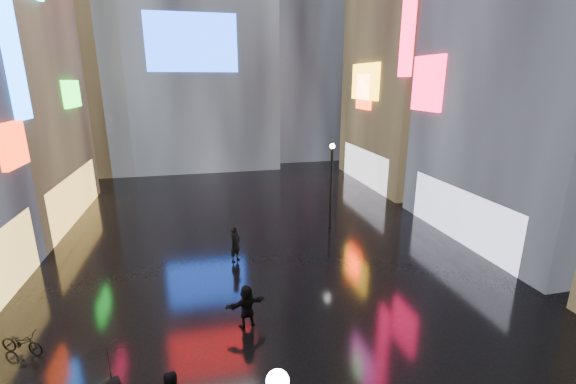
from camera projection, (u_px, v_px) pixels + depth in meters
name	position (u px, v px, depth m)	size (l,w,h in m)	color
ground	(257.00, 237.00, 22.37)	(140.00, 140.00, 0.00)	black
building_right_far	(429.00, 14.00, 31.29)	(10.28, 12.00, 28.00)	black
tower_flank_right	(297.00, 5.00, 43.90)	(12.00, 12.00, 34.00)	black
tower_flank_left	(72.00, 34.00, 36.27)	(10.00, 10.00, 26.00)	black
lamp_far	(331.00, 181.00, 23.17)	(0.30, 0.30, 5.20)	black
pedestrian_5	(247.00, 306.00, 14.06)	(1.53, 0.49, 1.65)	black
pedestrian_6	(235.00, 244.00, 19.20)	(0.66, 0.43, 1.82)	black
umbrella_2	(109.00, 363.00, 9.09)	(1.00, 1.02, 0.92)	black
bicycle	(22.00, 343.00, 12.74)	(0.54, 1.56, 0.82)	black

